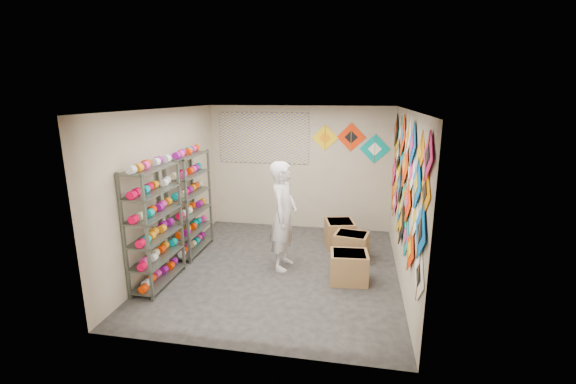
% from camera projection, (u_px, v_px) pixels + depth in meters
% --- Properties ---
extents(ground, '(4.50, 4.50, 0.00)m').
position_uv_depth(ground, '(279.00, 269.00, 6.66)').
color(ground, black).
extents(room_walls, '(4.50, 4.50, 4.50)m').
position_uv_depth(room_walls, '(279.00, 176.00, 6.25)').
color(room_walls, tan).
rests_on(room_walls, ground).
extents(shelf_rack_front, '(0.40, 1.10, 1.90)m').
position_uv_depth(shelf_rack_front, '(155.00, 227.00, 5.92)').
color(shelf_rack_front, '#4C5147').
rests_on(shelf_rack_front, ground).
extents(shelf_rack_back, '(0.40, 1.10, 1.90)m').
position_uv_depth(shelf_rack_back, '(190.00, 204.00, 7.16)').
color(shelf_rack_back, '#4C5147').
rests_on(shelf_rack_back, ground).
extents(string_spools, '(0.12, 2.36, 0.12)m').
position_uv_depth(string_spools, '(174.00, 209.00, 6.52)').
color(string_spools, '#E62E8D').
rests_on(string_spools, ground).
extents(kite_wall_display, '(0.06, 4.35, 2.05)m').
position_uv_depth(kite_wall_display, '(405.00, 181.00, 5.90)').
color(kite_wall_display, white).
rests_on(kite_wall_display, room_walls).
extents(back_wall_kites, '(1.65, 0.02, 0.86)m').
position_uv_depth(back_wall_kites, '(352.00, 142.00, 8.11)').
color(back_wall_kites, yellow).
rests_on(back_wall_kites, room_walls).
extents(poster, '(2.00, 0.01, 1.10)m').
position_uv_depth(poster, '(263.00, 138.00, 8.43)').
color(poster, '#574BA4').
rests_on(poster, room_walls).
extents(shopkeeper, '(0.77, 0.58, 1.87)m').
position_uv_depth(shopkeeper, '(284.00, 216.00, 6.51)').
color(shopkeeper, silver).
rests_on(shopkeeper, ground).
extents(carton_a, '(0.63, 0.54, 0.49)m').
position_uv_depth(carton_a, '(349.00, 267.00, 6.15)').
color(carton_a, '#9F7045').
rests_on(carton_a, ground).
extents(carton_b, '(0.66, 0.58, 0.48)m').
position_uv_depth(carton_b, '(351.00, 246.00, 7.03)').
color(carton_b, '#9F7045').
rests_on(carton_b, ground).
extents(carton_c, '(0.66, 0.70, 0.51)m').
position_uv_depth(carton_c, '(340.00, 233.00, 7.61)').
color(carton_c, '#9F7045').
rests_on(carton_c, ground).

